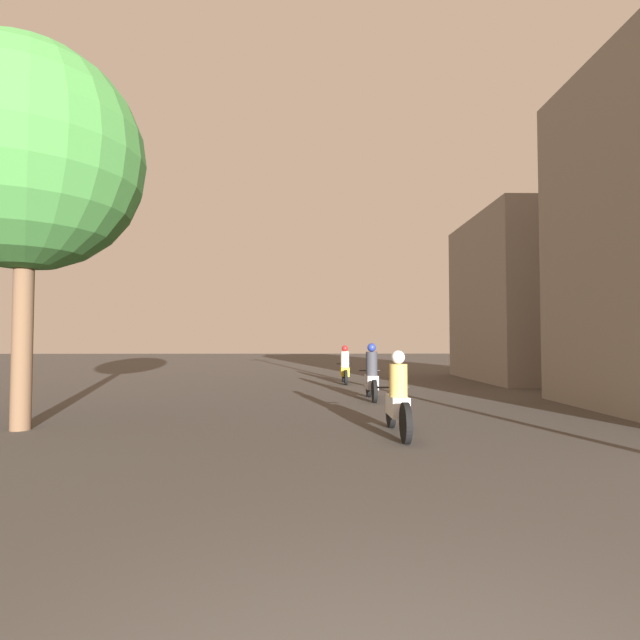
% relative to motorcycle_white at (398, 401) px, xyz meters
% --- Properties ---
extents(motorcycle_white, '(0.60, 2.16, 1.49)m').
position_rel_motorcycle_white_xyz_m(motorcycle_white, '(0.00, 0.00, 0.00)').
color(motorcycle_white, black).
rests_on(motorcycle_white, ground_plane).
extents(motorcycle_silver, '(0.60, 1.96, 1.58)m').
position_rel_motorcycle_white_xyz_m(motorcycle_silver, '(0.18, 5.20, 0.03)').
color(motorcycle_silver, black).
rests_on(motorcycle_silver, ground_plane).
extents(motorcycle_yellow, '(0.60, 1.86, 1.47)m').
position_rel_motorcycle_white_xyz_m(motorcycle_yellow, '(-0.21, 10.41, -0.01)').
color(motorcycle_yellow, black).
rests_on(motorcycle_yellow, ground_plane).
extents(building_right_far, '(4.45, 7.10, 6.83)m').
position_rel_motorcycle_white_xyz_m(building_right_far, '(7.50, 11.87, 2.81)').
color(building_right_far, gray).
rests_on(building_right_far, ground_plane).
extents(street_tree, '(4.32, 4.32, 7.31)m').
position_rel_motorcycle_white_xyz_m(street_tree, '(-6.94, 0.65, 4.53)').
color(street_tree, brown).
rests_on(street_tree, ground_plane).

